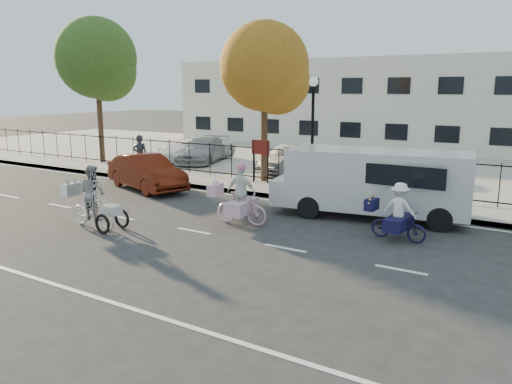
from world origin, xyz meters
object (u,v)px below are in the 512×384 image
Objects in this scene: red_sedan at (147,172)px; lot_car_b at (196,148)px; lot_car_c at (290,159)px; bull_bike at (398,217)px; zebra_trike at (93,203)px; lot_car_a at (203,150)px; unicorn_bike at (240,202)px; white_van at (374,181)px; lamppost at (313,113)px; lot_car_d at (384,161)px; pedestrian at (140,155)px.

lot_car_b is (-2.82, 6.77, 0.11)m from red_sedan.
bull_bike is at bearing -39.49° from lot_car_c.
zebra_trike is 0.51× the size of red_sedan.
lot_car_a is 0.77m from lot_car_b.
unicorn_bike reaches higher than lot_car_a.
lot_car_a is at bearing 142.89° from white_van.
lamppost is at bearing 50.36° from bull_bike.
lot_car_b is (-0.72, 0.28, 0.02)m from lot_car_a.
red_sedan is 1.10× the size of lot_car_d.
white_van is (6.67, 5.50, 0.47)m from zebra_trike.
lot_car_b is at bearing 176.66° from lot_car_d.
lamppost is 0.97× the size of lot_car_a.
lot_car_a is (-11.43, 5.99, -0.39)m from white_van.
pedestrian is at bearing -74.57° from lot_car_b.
lot_car_c is (-2.76, 8.48, 0.07)m from unicorn_bike.
lot_car_c is (-2.53, 3.03, -2.33)m from lamppost.
lot_car_d is (-3.18, 8.88, 0.18)m from bull_bike.
lamppost is at bearing -21.56° from zebra_trike.
lot_car_b is (-9.01, 9.22, 0.11)m from unicorn_bike.
zebra_trike is (-3.31, -8.00, -2.39)m from lamppost.
bull_bike is at bearing -49.09° from lot_car_a.
lot_car_a is at bearing 36.06° from unicorn_bike.
lot_car_b is 6.30m from lot_car_c.
pedestrian is (-11.22, 1.10, -0.11)m from white_van.
lot_car_a is at bearing 36.31° from red_sedan.
bull_bike is 0.44× the size of lot_car_d.
lot_car_b is (-5.48, 11.77, 0.09)m from zebra_trike.
lamppost is 4.59m from lot_car_c.
lot_car_b is at bearing 40.97° from red_sedan.
lot_car_b is 10.37m from lot_car_d.
unicorn_bike is 4.33m from white_van.
zebra_trike is 0.57× the size of lot_car_c.
zebra_trike is at bearing 97.87° from pedestrian.
unicorn_bike is (3.54, 2.55, -0.02)m from zebra_trike.
red_sedan is 1.12× the size of lot_car_c.
bull_bike is 10.82m from red_sedan.
white_van reaches higher than zebra_trike.
unicorn_bike is 0.43× the size of lot_car_a.
lot_car_d is at bearing 70.18° from lamppost.
lot_car_c is (-5.89, 5.53, -0.41)m from white_van.
white_van is (3.36, -2.50, -1.92)m from lamppost.
pedestrian is 0.48× the size of lot_car_d.
zebra_trike is 4.36m from unicorn_bike.
red_sedan is at bearing 113.16° from pedestrian.
lamppost is 0.90× the size of lot_car_b.
lot_car_d reaches higher than lot_car_c.
lot_car_a is at bearing 178.55° from lot_car_d.
lot_car_c is at bearing 11.23° from unicorn_bike.
red_sedan is (-6.19, 2.45, -0.00)m from unicorn_bike.
bull_bike is at bearing -79.81° from red_sedan.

